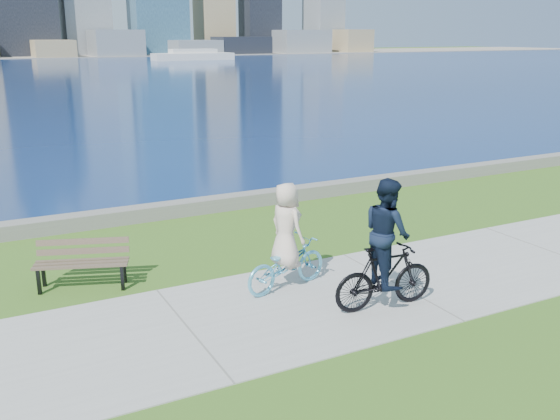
{
  "coord_description": "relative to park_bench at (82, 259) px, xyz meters",
  "views": [
    {
      "loc": [
        -2.82,
        -8.47,
        4.46
      ],
      "look_at": [
        2.64,
        2.01,
        1.1
      ],
      "focal_mm": 40.0,
      "sensor_mm": 36.0,
      "label": 1
    }
  ],
  "objects": [
    {
      "name": "ground",
      "position": [
        1.11,
        -2.58,
        -0.52
      ],
      "size": [
        320.0,
        320.0,
        0.0
      ],
      "primitive_type": "plane",
      "color": "#315917",
      "rests_on": "ground"
    },
    {
      "name": "concrete_path",
      "position": [
        1.11,
        -2.58,
        -0.51
      ],
      "size": [
        80.0,
        3.5,
        0.02
      ],
      "primitive_type": "cube",
      "color": "#999994",
      "rests_on": "ground"
    },
    {
      "name": "seawall",
      "position": [
        1.11,
        3.62,
        -0.35
      ],
      "size": [
        90.0,
        0.5,
        0.35
      ],
      "primitive_type": "cube",
      "color": "slate",
      "rests_on": "ground"
    },
    {
      "name": "ferry_far",
      "position": [
        35.66,
        92.83,
        0.25
      ],
      "size": [
        13.73,
        3.92,
        1.86
      ],
      "color": "silver",
      "rests_on": "ground"
    },
    {
      "name": "park_bench",
      "position": [
        0.0,
        0.0,
        0.0
      ],
      "size": [
        1.74,
        1.09,
        0.85
      ],
      "rotation": [
        0.0,
        0.0,
        -0.35
      ],
      "color": "black",
      "rests_on": "ground"
    },
    {
      "name": "cyclist_woman",
      "position": [
        3.21,
        -1.82,
        0.22
      ],
      "size": [
        0.97,
        1.83,
        1.95
      ],
      "rotation": [
        0.0,
        0.0,
        1.79
      ],
      "color": "#5BB9DE",
      "rests_on": "ground"
    },
    {
      "name": "cyclist_man",
      "position": [
        4.27,
        -3.31,
        0.43
      ],
      "size": [
        0.75,
        1.86,
        2.22
      ],
      "rotation": [
        0.0,
        0.0,
        1.47
      ],
      "color": "black",
      "rests_on": "ground"
    }
  ]
}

